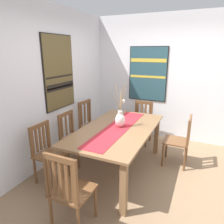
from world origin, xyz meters
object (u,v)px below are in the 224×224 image
object	(u,v)px
centerpiece_vase	(120,118)
chair_0	(73,137)
chair_1	(90,124)
chair_2	(141,121)
chair_3	(48,151)
dining_table	(118,133)
chair_4	(180,140)
painting_on_back_wall	(59,73)
painting_on_side_wall	(148,74)
chair_5	(69,190)

from	to	relation	value
centerpiece_vase	chair_0	bearing A→B (deg)	95.92
chair_1	chair_0	bearing A→B (deg)	-177.56
chair_2	chair_3	xyz separation A→B (m)	(-1.96, 0.88, 0.01)
dining_table	chair_3	size ratio (longest dim) A/B	2.13
chair_3	chair_4	world-z (taller)	chair_3
chair_4	painting_on_back_wall	world-z (taller)	painting_on_back_wall
painting_on_side_wall	chair_2	bearing A→B (deg)	-176.36
chair_1	painting_on_back_wall	world-z (taller)	painting_on_back_wall
chair_2	painting_on_back_wall	xyz separation A→B (m)	(-1.14, 1.23, 1.10)
chair_2	painting_on_back_wall	distance (m)	2.00
chair_0	chair_5	bearing A→B (deg)	-146.98
dining_table	painting_on_side_wall	size ratio (longest dim) A/B	1.61
chair_0	chair_4	xyz separation A→B (m)	(0.64, -1.75, -0.00)
chair_4	chair_3	bearing A→B (deg)	126.13
dining_table	chair_1	xyz separation A→B (m)	(0.65, 0.88, -0.18)
chair_5	dining_table	bearing A→B (deg)	-0.91
chair_0	chair_1	xyz separation A→B (m)	(0.67, 0.03, 0.02)
chair_0	chair_3	distance (m)	0.64
painting_on_back_wall	chair_2	bearing A→B (deg)	-47.15
chair_1	chair_4	xyz separation A→B (m)	(-0.03, -1.78, -0.02)
dining_table	chair_5	size ratio (longest dim) A/B	2.01
chair_5	chair_4	bearing A→B (deg)	-25.71
chair_2	painting_on_side_wall	bearing A→B (deg)	3.64
painting_on_back_wall	chair_0	bearing A→B (deg)	-116.88
dining_table	chair_2	xyz separation A→B (m)	(1.29, -0.03, -0.20)
chair_5	painting_on_back_wall	distance (m)	2.15
chair_1	chair_5	bearing A→B (deg)	-156.22
dining_table	centerpiece_vase	bearing A→B (deg)	-14.74
chair_1	chair_4	size ratio (longest dim) A/B	1.08
chair_3	chair_5	world-z (taller)	chair_5
painting_on_side_wall	chair_0	bearing A→B (deg)	154.52
dining_table	chair_0	world-z (taller)	chair_0
chair_1	dining_table	bearing A→B (deg)	-126.30
chair_2	chair_4	size ratio (longest dim) A/B	0.99
chair_3	painting_on_side_wall	xyz separation A→B (m)	(2.42, -0.86, 0.96)
centerpiece_vase	chair_1	size ratio (longest dim) A/B	0.73
dining_table	chair_1	distance (m)	1.10
chair_1	chair_4	world-z (taller)	chair_1
chair_3	centerpiece_vase	bearing A→B (deg)	-50.06
chair_2	chair_4	xyz separation A→B (m)	(-0.67, -0.88, -0.00)
chair_2	chair_3	distance (m)	2.15
chair_0	painting_on_side_wall	world-z (taller)	painting_on_side_wall
chair_0	chair_3	size ratio (longest dim) A/B	1.00
chair_3	chair_5	xyz separation A→B (m)	(-0.63, -0.84, 0.02)
chair_1	chair_3	size ratio (longest dim) A/B	1.07
chair_0	chair_2	size ratio (longest dim) A/B	1.02
centerpiece_vase	painting_on_side_wall	world-z (taller)	painting_on_side_wall
chair_1	chair_2	bearing A→B (deg)	-54.65
chair_4	painting_on_side_wall	xyz separation A→B (m)	(1.14, 0.91, 0.98)
centerpiece_vase	chair_2	world-z (taller)	centerpiece_vase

